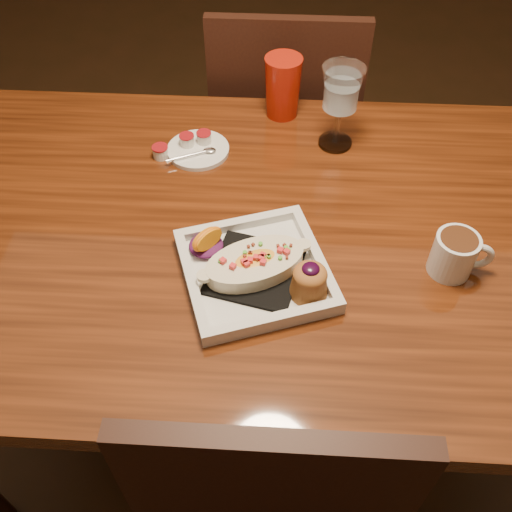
# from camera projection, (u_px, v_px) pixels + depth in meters

# --- Properties ---
(floor) EXTENTS (7.00, 7.00, 0.00)m
(floor) POSITION_uv_depth(u_px,v_px,m) (272.00, 404.00, 1.69)
(floor) COLOR black
(floor) RESTS_ON ground
(table) EXTENTS (1.50, 0.90, 0.75)m
(table) POSITION_uv_depth(u_px,v_px,m) (278.00, 261.00, 1.20)
(table) COLOR #682B0E
(table) RESTS_ON floor
(chair_far) EXTENTS (0.42, 0.42, 0.93)m
(chair_far) POSITION_uv_depth(u_px,v_px,m) (284.00, 135.00, 1.72)
(chair_far) COLOR black
(chair_far) RESTS_ON floor
(plate) EXTENTS (0.32, 0.32, 0.08)m
(plate) POSITION_uv_depth(u_px,v_px,m) (261.00, 269.00, 1.02)
(plate) COLOR silver
(plate) RESTS_ON table
(coffee_mug) EXTENTS (0.11, 0.08, 0.08)m
(coffee_mug) POSITION_uv_depth(u_px,v_px,m) (456.00, 253.00, 1.02)
(coffee_mug) COLOR silver
(coffee_mug) RESTS_ON table
(goblet) EXTENTS (0.09, 0.09, 0.19)m
(goblet) POSITION_uv_depth(u_px,v_px,m) (341.00, 93.00, 1.20)
(goblet) COLOR silver
(goblet) RESTS_ON table
(saucer) EXTENTS (0.14, 0.14, 0.09)m
(saucer) POSITION_uv_depth(u_px,v_px,m) (197.00, 148.00, 1.28)
(saucer) COLOR silver
(saucer) RESTS_ON table
(creamer_loose) EXTENTS (0.04, 0.04, 0.03)m
(creamer_loose) POSITION_uv_depth(u_px,v_px,m) (160.00, 152.00, 1.26)
(creamer_loose) COLOR silver
(creamer_loose) RESTS_ON table
(red_tumbler) EXTENTS (0.09, 0.09, 0.15)m
(red_tumbler) POSITION_uv_depth(u_px,v_px,m) (283.00, 87.00, 1.32)
(red_tumbler) COLOR #AE1C0C
(red_tumbler) RESTS_ON table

